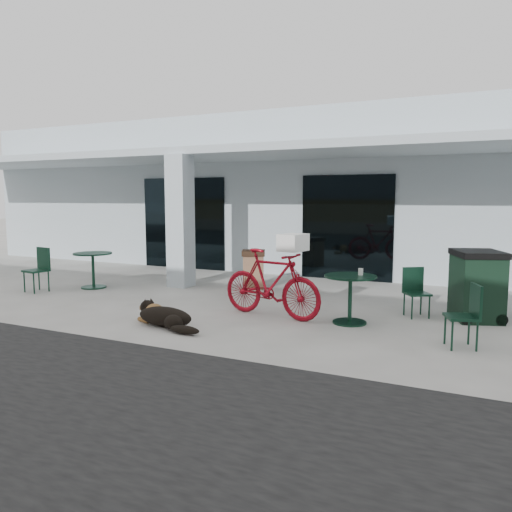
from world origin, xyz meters
The scene contains 18 objects.
ground centered at (0.00, 0.00, 0.00)m, with size 80.00×80.00×0.00m, color beige.
building centered at (0.00, 8.50, 2.25)m, with size 22.00×7.00×4.50m, color silver.
storefront_glass_left centered at (-3.20, 4.98, 1.35)m, with size 2.80×0.06×2.70m, color black.
storefront_glass_right centered at (1.80, 4.98, 1.35)m, with size 2.40×0.06×2.70m, color black.
column centered at (-1.50, 2.30, 1.56)m, with size 0.50×0.50×3.12m, color silver.
overhang centered at (0.00, 3.60, 3.21)m, with size 22.00×2.80×0.18m, color silver.
bicycle centered at (1.69, 0.40, 0.61)m, with size 0.57×2.02×1.21m, color maroon.
laundry_basket centered at (2.14, 0.32, 1.36)m, with size 0.49×0.37×0.29m, color white.
dog centered at (0.40, -1.00, 0.19)m, with size 1.16×0.39×0.39m, color black, non-canonical shape.
cup_near_dog centered at (0.14, -0.79, 0.05)m, with size 0.08×0.08×0.10m, color white.
cafe_table_near centered at (-3.26, 1.24, 0.42)m, with size 0.89×0.89×0.83m, color #133726, non-canonical shape.
cafe_chair_near centered at (-4.06, 0.29, 0.50)m, with size 0.45×0.49×1.00m, color #133726, non-canonical shape.
cafe_table_far centered at (3.08, 0.55, 0.41)m, with size 0.88×0.88×0.82m, color #133726, non-canonical shape.
cafe_chair_far_a centered at (4.04, 1.50, 0.44)m, with size 0.40×0.43×0.88m, color #133726, non-canonical shape.
cafe_chair_far_b centered at (4.87, -0.14, 0.46)m, with size 0.41×0.45×0.92m, color #133726, non-canonical shape.
cup_on_table centered at (3.23, 0.66, 0.88)m, with size 0.08×0.08×0.11m, color white.
trash_receptacle centered at (0.19, 2.80, 0.45)m, with size 0.53×0.53×0.90m, color brown, non-canonical shape.
wheeled_bin centered at (5.00, 1.77, 0.61)m, with size 0.75×0.95×1.21m, color black, non-canonical shape.
Camera 1 is at (5.21, -7.61, 2.12)m, focal length 35.00 mm.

